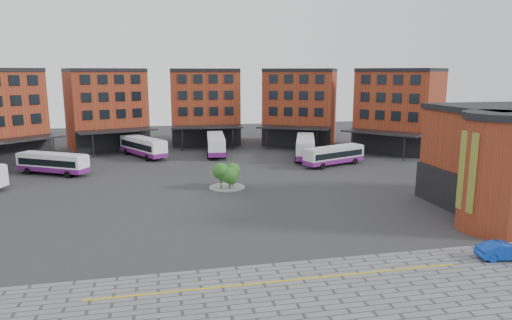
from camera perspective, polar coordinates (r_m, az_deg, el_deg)
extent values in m
plane|color=#28282B|center=(44.53, -3.93, -7.39)|extent=(160.00, 160.00, 0.00)
cube|color=gold|center=(32.15, 3.42, -14.84)|extent=(26.00, 0.15, 0.02)
cube|color=black|center=(79.35, -28.27, 0.96)|extent=(10.00, 9.07, 4.00)
cube|color=black|center=(78.40, -28.68, 6.14)|extent=(8.60, 7.77, 8.00)
cube|color=black|center=(76.97, -27.63, 2.26)|extent=(12.61, 11.97, 0.25)
cylinder|color=black|center=(77.80, -23.92, 1.16)|extent=(0.20, 0.20, 4.00)
cube|color=maroon|center=(89.08, -18.22, 5.93)|extent=(15.55, 13.69, 14.00)
cube|color=black|center=(84.93, -17.27, 2.37)|extent=(12.45, 4.71, 4.00)
cube|color=black|center=(88.80, -18.50, 10.63)|extent=(15.65, 13.97, 0.60)
cube|color=black|center=(84.02, -17.52, 7.21)|extent=(10.87, 3.87, 8.00)
cube|color=black|center=(82.41, -16.95, 3.54)|extent=(13.72, 8.39, 0.25)
cylinder|color=black|center=(79.96, -19.71, 1.71)|extent=(0.20, 0.20, 4.00)
cylinder|color=black|center=(82.18, -13.49, 2.28)|extent=(0.20, 0.20, 4.00)
cube|color=maroon|center=(91.47, -6.34, 6.53)|extent=(13.67, 10.88, 14.00)
cube|color=black|center=(87.18, -6.17, 3.01)|extent=(13.00, 1.41, 4.00)
cube|color=black|center=(91.20, -6.44, 11.11)|extent=(13.69, 11.18, 0.60)
cube|color=black|center=(86.29, -6.26, 7.73)|extent=(11.42, 0.95, 8.00)
cube|color=black|center=(84.60, -6.14, 4.14)|extent=(13.28, 5.30, 0.25)
cylinder|color=black|center=(83.05, -9.21, 2.54)|extent=(0.20, 0.20, 4.00)
cylinder|color=black|center=(83.35, -2.94, 2.69)|extent=(0.20, 0.20, 4.00)
cube|color=maroon|center=(90.21, 5.55, 6.49)|extent=(16.12, 14.81, 14.00)
cube|color=black|center=(86.00, 4.96, 2.93)|extent=(11.81, 6.35, 4.00)
cube|color=black|center=(89.94, 5.64, 11.13)|extent=(16.26, 15.08, 0.60)
cube|color=black|center=(85.10, 5.01, 7.71)|extent=(10.26, 5.33, 8.00)
cube|color=black|center=(83.45, 4.70, 4.07)|extent=(13.58, 9.82, 0.25)
cylinder|color=black|center=(82.90, 1.35, 2.66)|extent=(0.20, 0.20, 4.00)
cylinder|color=black|center=(81.27, 7.60, 2.40)|extent=(0.20, 0.20, 4.00)
cube|color=maroon|center=(85.36, 17.44, 5.78)|extent=(16.02, 16.39, 14.00)
cube|color=black|center=(81.44, 16.03, 2.08)|extent=(8.74, 10.28, 4.00)
cube|color=black|center=(85.07, 17.72, 10.68)|extent=(16.25, 16.58, 0.60)
cube|color=black|center=(80.51, 16.24, 7.13)|extent=(7.47, 8.86, 8.00)
cube|color=black|center=(79.01, 15.46, 3.32)|extent=(11.73, 12.79, 0.25)
cylinder|color=black|center=(79.51, 11.86, 2.07)|extent=(0.20, 0.20, 4.00)
cylinder|color=black|center=(76.02, 18.02, 1.36)|extent=(0.20, 0.20, 4.00)
cube|color=black|center=(50.59, 23.07, -3.65)|extent=(0.40, 12.00, 4.00)
cylinder|color=maroon|center=(45.39, 27.77, -1.76)|extent=(6.00, 6.00, 10.00)
cylinder|color=black|center=(44.64, 28.38, 4.89)|extent=(6.40, 6.40, 0.60)
cube|color=orange|center=(43.50, 24.89, -1.34)|extent=(0.12, 2.20, 7.00)
cylinder|color=gray|center=(56.19, -3.66, -3.41)|extent=(4.40, 4.40, 0.12)
cylinder|color=#332114|center=(55.32, -4.40, -2.85)|extent=(0.14, 0.14, 1.62)
sphere|color=#21551C|center=(54.99, -4.42, -1.37)|extent=(2.00, 2.00, 2.00)
sphere|color=#21551C|center=(54.98, -4.18, -1.89)|extent=(1.40, 1.40, 1.40)
cylinder|color=#332114|center=(56.73, -2.96, -2.60)|extent=(0.14, 0.14, 1.41)
sphere|color=#21551C|center=(56.44, -2.97, -1.34)|extent=(1.93, 1.93, 1.93)
sphere|color=#21551C|center=(56.42, -2.74, -1.79)|extent=(1.35, 1.35, 1.35)
cylinder|color=#332114|center=(55.12, -3.31, -3.09)|extent=(0.14, 0.14, 1.26)
sphere|color=#21551C|center=(54.86, -3.32, -1.94)|extent=(2.01, 2.01, 2.01)
sphere|color=#21551C|center=(54.83, -3.08, -2.35)|extent=(1.41, 1.41, 1.41)
cube|color=white|center=(68.89, -24.07, -0.29)|extent=(10.20, 7.31, 2.32)
cube|color=black|center=(68.86, -24.08, -0.15)|extent=(9.51, 6.94, 0.90)
cube|color=silver|center=(68.69, -24.15, 0.70)|extent=(9.79, 7.02, 0.11)
cube|color=black|center=(72.37, -27.09, 0.13)|extent=(1.12, 1.80, 1.04)
cube|color=#661971|center=(69.05, -24.02, -0.96)|extent=(10.26, 7.37, 0.66)
cylinder|color=black|center=(70.56, -26.65, -1.26)|extent=(0.96, 0.72, 0.95)
cylinder|color=black|center=(72.22, -25.34, -0.89)|extent=(0.96, 0.72, 0.95)
cylinder|color=black|center=(66.07, -22.53, -1.69)|extent=(0.96, 0.72, 0.95)
cylinder|color=black|center=(67.83, -21.23, -1.28)|extent=(0.96, 0.72, 0.95)
cube|color=white|center=(78.13, -13.94, 1.72)|extent=(7.93, 11.30, 2.56)
cube|color=black|center=(78.10, -13.94, 1.85)|extent=(7.53, 10.53, 0.99)
cube|color=silver|center=(77.93, -13.98, 2.68)|extent=(7.62, 10.85, 0.13)
cube|color=black|center=(83.09, -15.77, 2.33)|extent=(1.99, 1.20, 1.15)
cube|color=#661971|center=(78.28, -13.91, 1.06)|extent=(7.99, 11.35, 0.73)
cylinder|color=black|center=(81.02, -15.93, 0.98)|extent=(0.79, 1.06, 1.05)
cylinder|color=black|center=(82.16, -14.29, 1.20)|extent=(0.79, 1.06, 1.05)
cylinder|color=black|center=(74.54, -13.46, 0.26)|extent=(0.79, 1.06, 1.05)
cylinder|color=black|center=(75.78, -11.72, 0.51)|extent=(0.79, 1.06, 1.05)
cube|color=white|center=(78.39, -5.06, 2.12)|extent=(3.89, 12.45, 2.73)
cube|color=black|center=(78.36, -5.06, 2.26)|extent=(3.86, 11.48, 1.06)
cube|color=silver|center=(78.19, -5.07, 3.15)|extent=(3.74, 11.96, 0.13)
cube|color=black|center=(84.31, -5.19, 2.92)|extent=(2.37, 0.34, 1.23)
cube|color=#661971|center=(78.55, -5.04, 1.42)|extent=(3.94, 12.50, 0.78)
cylinder|color=black|center=(82.46, -6.09, 1.54)|extent=(0.43, 1.14, 1.11)
cylinder|color=black|center=(82.54, -4.16, 1.58)|extent=(0.43, 1.14, 1.11)
cylinder|color=black|center=(74.74, -6.01, 0.56)|extent=(0.43, 1.14, 1.11)
cylinder|color=black|center=(74.82, -3.87, 0.61)|extent=(0.43, 1.14, 1.11)
cube|color=silver|center=(75.13, 6.18, 1.73)|extent=(6.56, 12.65, 2.76)
cube|color=black|center=(75.10, 6.19, 1.88)|extent=(6.31, 11.73, 1.07)
cube|color=silver|center=(74.91, 6.21, 2.81)|extent=(6.30, 12.14, 0.14)
cube|color=black|center=(81.12, 6.20, 2.59)|extent=(2.31, 0.87, 1.24)
cube|color=#661971|center=(75.30, 6.17, 0.99)|extent=(6.61, 12.70, 0.79)
cylinder|color=black|center=(79.29, 5.15, 1.18)|extent=(0.67, 1.18, 1.13)
cylinder|color=black|center=(79.29, 7.19, 1.14)|extent=(0.67, 1.18, 1.13)
cylinder|color=black|center=(71.49, 5.02, 0.11)|extent=(0.67, 1.18, 1.13)
cylinder|color=black|center=(71.49, 7.28, 0.06)|extent=(0.67, 1.18, 1.13)
cube|color=silver|center=(69.85, 9.73, 0.66)|extent=(10.49, 6.06, 2.31)
cube|color=black|center=(69.82, 9.73, 0.79)|extent=(9.75, 5.81, 0.90)
cube|color=silver|center=(69.65, 9.76, 1.63)|extent=(10.07, 5.82, 0.11)
cube|color=black|center=(73.38, 12.61, 1.21)|extent=(0.86, 1.90, 1.04)
cube|color=#661971|center=(70.00, 9.71, -0.01)|extent=(10.55, 6.12, 0.66)
cylinder|color=black|center=(73.19, 10.94, 0.13)|extent=(0.98, 0.61, 0.94)
cylinder|color=black|center=(71.57, 12.27, -0.17)|extent=(0.98, 0.61, 0.94)
cylinder|color=black|center=(68.73, 7.02, -0.46)|extent=(0.98, 0.61, 0.94)
cylinder|color=black|center=(67.01, 8.34, -0.79)|extent=(0.98, 0.61, 0.94)
imported|color=#0D38A9|center=(39.94, 28.62, -9.95)|extent=(4.21, 1.98, 1.34)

